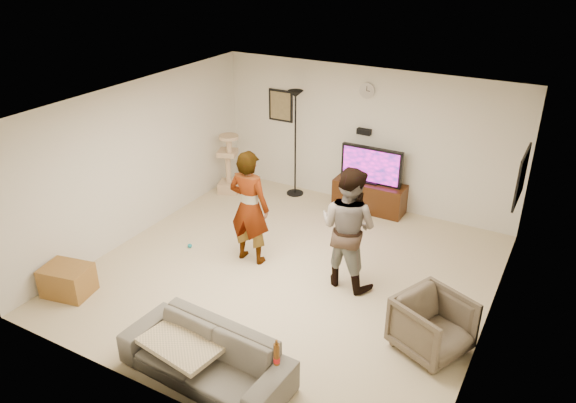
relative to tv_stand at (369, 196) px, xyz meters
The scene contains 24 objects.
floor 2.53m from the tv_stand, 95.64° to the right, with size 5.50×5.50×0.02m, color #C8B682.
ceiling 3.37m from the tv_stand, 95.64° to the right, with size 5.50×5.50×0.02m, color silver.
wall_back 1.04m from the tv_stand, 135.26° to the left, with size 5.50×0.04×2.50m, color beige.
wall_front 5.35m from the tv_stand, 92.69° to the right, with size 5.50×0.04×2.50m, color beige.
wall_left 4.03m from the tv_stand, 140.11° to the right, with size 0.04×5.50×2.50m, color beige.
wall_right 3.68m from the tv_stand, 45.03° to the right, with size 0.04×5.50×2.50m, color beige.
wall_clock 1.86m from the tv_stand, 138.99° to the left, with size 0.26×0.26×0.04m, color white.
wall_speaker 1.16m from the tv_stand, 143.19° to the left, with size 0.25×0.10×0.10m, color black.
picture_back 2.37m from the tv_stand, behind, with size 0.42×0.03×0.52m, color brown.
picture_right 2.92m from the tv_stand, 20.03° to the right, with size 0.03×0.78×0.62m, color gold.
tv_stand is the anchor object (origin of this frame).
console_box 0.46m from the tv_stand, 99.77° to the right, with size 0.40×0.30×0.07m, color #B5B5B5.
tv 0.59m from the tv_stand, ahead, with size 1.11×0.08×0.66m, color black.
tv_screen 0.60m from the tv_stand, 90.00° to the right, with size 1.02×0.01×0.58m, color #E011A9.
floor_lamp 1.66m from the tv_stand, behind, with size 0.32×0.32×2.00m, color black.
cat_tree 2.73m from the tv_stand, 167.77° to the right, with size 0.37×0.37×1.17m, color tan.
person_left 2.71m from the tv_stand, 110.87° to the right, with size 0.64×0.42×1.76m, color #A7A9C0.
person_right 2.48m from the tv_stand, 76.23° to the right, with size 0.85×0.67×1.76m, color #293B90.
sofa 4.81m from the tv_stand, 90.30° to the right, with size 1.97×0.77×0.58m, color #59544A.
throw_blanket 4.82m from the tv_stand, 93.47° to the right, with size 0.90×0.70×0.06m, color #CCB689.
beer_bottle 4.90m from the tv_stand, 79.60° to the right, with size 0.06×0.06×0.25m, color #5E340F.
armchair 3.75m from the tv_stand, 57.29° to the right, with size 0.76×0.78×0.71m, color #4E4334.
side_table 5.17m from the tv_stand, 120.82° to the right, with size 0.63×0.47×0.42m, color brown.
toy_ball 3.31m from the tv_stand, 126.60° to the right, with size 0.07×0.07×0.07m, color teal.
Camera 1 is at (3.30, -5.97, 4.44)m, focal length 34.28 mm.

